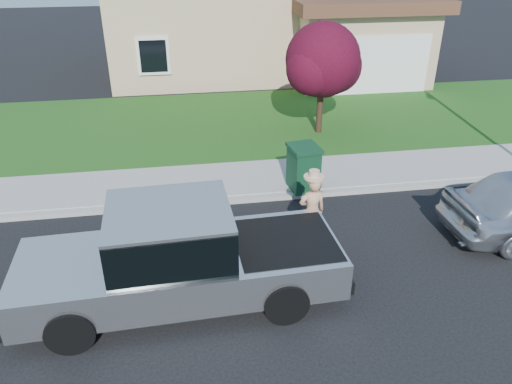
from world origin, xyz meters
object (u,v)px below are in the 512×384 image
(pickup_truck, at_px, (179,259))
(ornamental_tree, at_px, (324,63))
(woman, at_px, (312,210))
(trash_bin, at_px, (303,167))

(pickup_truck, height_order, ornamental_tree, ornamental_tree)
(woman, xyz_separation_m, ornamental_tree, (1.95, 6.30, 1.54))
(ornamental_tree, relative_size, trash_bin, 3.03)
(pickup_truck, height_order, woman, pickup_truck)
(ornamental_tree, bearing_deg, trash_bin, -111.41)
(pickup_truck, distance_m, ornamental_tree, 9.19)
(ornamental_tree, distance_m, trash_bin, 4.59)
(pickup_truck, relative_size, trash_bin, 5.09)
(pickup_truck, distance_m, trash_bin, 4.91)
(ornamental_tree, bearing_deg, woman, -107.24)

